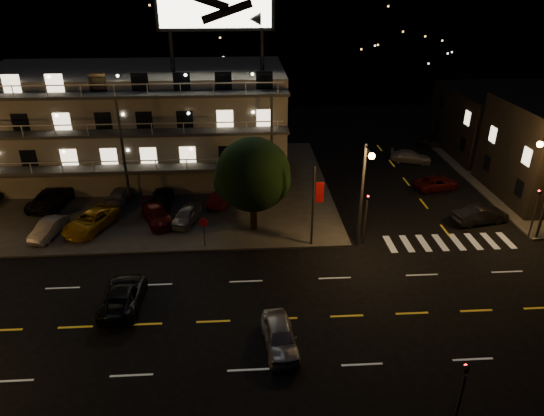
{
  "coord_description": "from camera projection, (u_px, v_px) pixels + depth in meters",
  "views": [
    {
      "loc": [
        0.04,
        -22.92,
        18.7
      ],
      "look_at": [
        2.0,
        8.0,
        3.45
      ],
      "focal_mm": 32.0,
      "sensor_mm": 36.0,
      "label": 1
    }
  ],
  "objects": [
    {
      "name": "ground",
      "position": [
        247.0,
        320.0,
        28.78
      ],
      "size": [
        140.0,
        140.0,
        0.0
      ],
      "primitive_type": "plane",
      "color": "black",
      "rests_on": "ground"
    },
    {
      "name": "curb_nw",
      "position": [
        96.0,
        189.0,
        45.86
      ],
      "size": [
        44.0,
        24.0,
        0.15
      ],
      "primitive_type": "cube",
      "color": "#363633",
      "rests_on": "ground"
    },
    {
      "name": "curb_ne",
      "position": [
        544.0,
        178.0,
        48.36
      ],
      "size": [
        16.0,
        24.0,
        0.15
      ],
      "primitive_type": "cube",
      "color": "#363633",
      "rests_on": "ground"
    },
    {
      "name": "motel",
      "position": [
        140.0,
        122.0,
        47.24
      ],
      "size": [
        28.0,
        13.8,
        18.1
      ],
      "color": "gray",
      "rests_on": "ground"
    },
    {
      "name": "side_bldg_back",
      "position": [
        511.0,
        122.0,
        54.01
      ],
      "size": [
        14.06,
        12.0,
        7.0
      ],
      "color": "black",
      "rests_on": "ground"
    },
    {
      "name": "hill_backdrop",
      "position": [
        205.0,
        15.0,
        84.92
      ],
      "size": [
        120.0,
        25.0,
        24.0
      ],
      "color": "black",
      "rests_on": "ground"
    },
    {
      "name": "streetlight_nc",
      "position": [
        364.0,
        187.0,
        34.18
      ],
      "size": [
        0.44,
        1.92,
        8.0
      ],
      "color": "#2D2D30",
      "rests_on": "ground"
    },
    {
      "name": "signal_nw",
      "position": [
        366.0,
        213.0,
        35.76
      ],
      "size": [
        0.2,
        0.27,
        4.6
      ],
      "color": "#2D2D30",
      "rests_on": "ground"
    },
    {
      "name": "signal_sw",
      "position": [
        461.0,
        393.0,
        20.55
      ],
      "size": [
        0.2,
        0.27,
        4.6
      ],
      "color": "#2D2D30",
      "rests_on": "ground"
    },
    {
      "name": "signal_ne",
      "position": [
        536.0,
        208.0,
        36.5
      ],
      "size": [
        0.27,
        0.2,
        4.6
      ],
      "color": "#2D2D30",
      "rests_on": "ground"
    },
    {
      "name": "banner_north",
      "position": [
        314.0,
        205.0,
        35.07
      ],
      "size": [
        0.83,
        0.16,
        6.4
      ],
      "color": "#2D2D30",
      "rests_on": "ground"
    },
    {
      "name": "stop_sign",
      "position": [
        204.0,
        228.0,
        35.53
      ],
      "size": [
        0.91,
        0.11,
        2.61
      ],
      "color": "#2D2D30",
      "rests_on": "ground"
    },
    {
      "name": "tree",
      "position": [
        252.0,
        177.0,
        36.75
      ],
      "size": [
        5.95,
        5.73,
        7.49
      ],
      "color": "black",
      "rests_on": "curb_nw"
    },
    {
      "name": "lot_car_1",
      "position": [
        48.0,
        229.0,
        37.31
      ],
      "size": [
        2.23,
        4.07,
        1.27
      ],
      "primitive_type": "imported",
      "rotation": [
        0.0,
        0.0,
        -0.24
      ],
      "color": "#95959A",
      "rests_on": "curb_nw"
    },
    {
      "name": "lot_car_2",
      "position": [
        91.0,
        221.0,
        38.31
      ],
      "size": [
        4.28,
        5.67,
        1.43
      ],
      "primitive_type": "imported",
      "rotation": [
        0.0,
        0.0,
        -0.42
      ],
      "color": "gold",
      "rests_on": "curb_nw"
    },
    {
      "name": "lot_car_3",
      "position": [
        157.0,
        215.0,
        39.38
      ],
      "size": [
        3.54,
        5.0,
        1.34
      ],
      "primitive_type": "imported",
      "rotation": [
        0.0,
        0.0,
        0.4
      ],
      "color": "#560F0C",
      "rests_on": "curb_nw"
    },
    {
      "name": "lot_car_4",
      "position": [
        186.0,
        215.0,
        39.35
      ],
      "size": [
        2.62,
        4.08,
        1.29
      ],
      "primitive_type": "imported",
      "rotation": [
        0.0,
        0.0,
        -0.31
      ],
      "color": "#95959A",
      "rests_on": "curb_nw"
    },
    {
      "name": "lot_car_6",
      "position": [
        52.0,
        197.0,
        42.14
      ],
      "size": [
        3.07,
        5.75,
        1.54
      ],
      "primitive_type": "imported",
      "rotation": [
        0.0,
        0.0,
        3.04
      ],
      "color": "black",
      "rests_on": "curb_nw"
    },
    {
      "name": "lot_car_7",
      "position": [
        121.0,
        195.0,
        43.02
      ],
      "size": [
        2.3,
        4.47,
        1.24
      ],
      "primitive_type": "imported",
      "rotation": [
        0.0,
        0.0,
        3.01
      ],
      "color": "#95959A",
      "rests_on": "curb_nw"
    },
    {
      "name": "lot_car_8",
      "position": [
        161.0,
        197.0,
        42.23
      ],
      "size": [
        1.79,
        4.43,
        1.51
      ],
      "primitive_type": "imported",
      "rotation": [
        0.0,
        0.0,
        3.14
      ],
      "color": "black",
      "rests_on": "curb_nw"
    },
    {
      "name": "lot_car_9",
      "position": [
        223.0,
        198.0,
        42.37
      ],
      "size": [
        2.84,
        4.18,
        1.3
      ],
      "primitive_type": "imported",
      "rotation": [
        0.0,
        0.0,
        2.73
      ],
      "color": "#560F0C",
      "rests_on": "curb_nw"
    },
    {
      "name": "side_car_0",
      "position": [
        480.0,
        214.0,
        39.57
      ],
      "size": [
        4.78,
        2.49,
        1.5
      ],
      "primitive_type": "imported",
      "rotation": [
        0.0,
        0.0,
        1.78
      ],
      "color": "black",
      "rests_on": "ground"
    },
    {
      "name": "side_car_1",
      "position": [
        437.0,
        183.0,
        45.77
      ],
      "size": [
        4.76,
        3.0,
        1.23
      ],
      "primitive_type": "imported",
      "rotation": [
        0.0,
        0.0,
        1.8
      ],
      "color": "#560F0C",
      "rests_on": "ground"
    },
    {
      "name": "side_car_2",
      "position": [
        411.0,
        157.0,
        52.19
      ],
      "size": [
        4.63,
        3.08,
        1.25
      ],
      "primitive_type": "imported",
      "rotation": [
        0.0,
        0.0,
        1.23
      ],
      "color": "#95959A",
      "rests_on": "ground"
    },
    {
      "name": "side_car_3",
      "position": [
        435.0,
        141.0,
        56.8
      ],
      "size": [
        4.15,
        2.4,
        1.33
      ],
      "primitive_type": "imported",
      "rotation": [
        0.0,
        0.0,
        1.35
      ],
      "color": "black",
      "rests_on": "ground"
    },
    {
      "name": "road_car_east",
      "position": [
        280.0,
        336.0,
        26.48
      ],
      "size": [
        2.1,
        4.35,
        1.43
      ],
      "primitive_type": "imported",
      "rotation": [
        0.0,
        0.0,
        0.1
      ],
      "color": "#95959A",
      "rests_on": "ground"
    },
    {
      "name": "road_car_west",
      "position": [
        123.0,
        295.0,
        29.83
      ],
      "size": [
        2.36,
        5.1,
        1.41
      ],
      "primitive_type": "imported",
      "rotation": [
        0.0,
        0.0,
        3.14
      ],
      "color": "black",
      "rests_on": "ground"
    }
  ]
}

